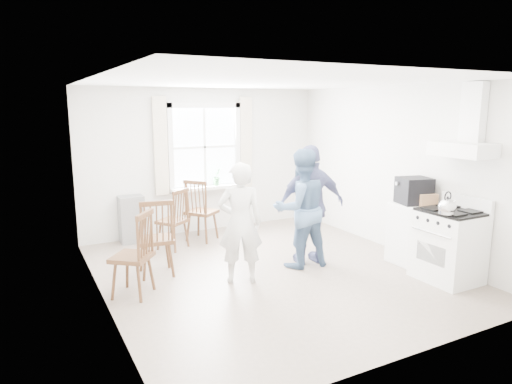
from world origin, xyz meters
name	(u,v)px	position (x,y,z in m)	size (l,w,h in m)	color
room_shell	(273,180)	(0.00, 0.00, 1.30)	(4.62, 5.12, 2.64)	gray
window_assembly	(205,152)	(0.00, 2.45, 1.46)	(1.88, 0.24, 1.70)	white
range_hood	(466,137)	(2.07, -1.35, 1.90)	(0.45, 0.76, 0.94)	white
shelf_unit	(132,219)	(-1.40, 2.33, 0.40)	(0.40, 0.30, 0.80)	gray
gas_stove	(449,245)	(1.91, -1.35, 0.48)	(0.68, 0.76, 1.12)	white
kettle	(447,207)	(1.64, -1.50, 1.05)	(0.22, 0.22, 0.31)	silver
low_cabinet	(412,234)	(1.98, -0.65, 0.45)	(0.50, 0.55, 0.90)	white
stereo_stack	(414,191)	(1.98, -0.64, 1.09)	(0.51, 0.47, 0.38)	black
cardboard_box	(426,199)	(2.04, -0.81, 0.99)	(0.27, 0.19, 0.17)	#9D724C
windsor_chair_a	(178,213)	(-0.83, 1.59, 0.61)	(0.58, 0.58, 1.00)	#432815
windsor_chair_b	(156,230)	(-1.47, 0.55, 0.66)	(0.52, 0.51, 1.08)	#432815
windsor_chair_c	(140,245)	(-1.81, 0.04, 0.65)	(0.62, 0.62, 1.06)	#432815
person_left	(240,223)	(-0.55, -0.12, 0.80)	(0.58, 0.58, 1.59)	silver
person_mid	(301,208)	(0.48, 0.03, 0.85)	(0.83, 0.83, 1.70)	#4A668A
person_right	(311,205)	(0.69, 0.07, 0.87)	(1.02, 1.02, 1.75)	navy
potted_plant	(217,176)	(0.19, 2.36, 1.01)	(0.18, 0.18, 0.33)	#35773C
windsor_chair_d	(198,204)	(-0.39, 1.83, 0.66)	(0.63, 0.63, 1.08)	#432815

